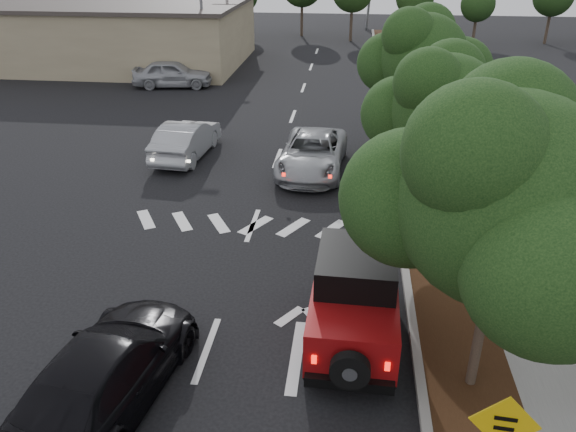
% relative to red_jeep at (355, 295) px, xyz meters
% --- Properties ---
extents(ground, '(120.00, 120.00, 0.00)m').
position_rel_red_jeep_xyz_m(ground, '(-3.21, -0.90, -1.08)').
color(ground, black).
rests_on(ground, ground).
extents(curb, '(0.20, 70.00, 0.15)m').
position_rel_red_jeep_xyz_m(curb, '(1.39, 11.10, -1.00)').
color(curb, '#9E9B93').
rests_on(curb, ground).
extents(planting_strip, '(1.80, 70.00, 0.12)m').
position_rel_red_jeep_xyz_m(planting_strip, '(2.39, 11.10, -1.02)').
color(planting_strip, black).
rests_on(planting_strip, ground).
extents(sidewalk, '(2.00, 70.00, 0.12)m').
position_rel_red_jeep_xyz_m(sidewalk, '(4.29, 11.10, -1.02)').
color(sidewalk, gray).
rests_on(sidewalk, ground).
extents(hedge, '(0.80, 70.00, 0.80)m').
position_rel_red_jeep_xyz_m(hedge, '(5.69, 11.10, -0.68)').
color(hedge, black).
rests_on(hedge, ground).
extents(commercial_building, '(22.00, 12.00, 4.00)m').
position_rel_red_jeep_xyz_m(commercial_building, '(-19.21, 29.10, 0.92)').
color(commercial_building, gray).
rests_on(commercial_building, ground).
extents(transmission_tower, '(7.00, 4.00, 28.00)m').
position_rel_red_jeep_xyz_m(transmission_tower, '(2.79, 47.10, -1.08)').
color(transmission_tower, slate).
rests_on(transmission_tower, ground).
extents(street_tree_near, '(3.80, 3.80, 5.92)m').
position_rel_red_jeep_xyz_m(street_tree_near, '(2.39, -1.40, -1.08)').
color(street_tree_near, black).
rests_on(street_tree_near, ground).
extents(street_tree_mid, '(3.20, 3.20, 5.32)m').
position_rel_red_jeep_xyz_m(street_tree_mid, '(2.39, 5.60, -1.08)').
color(street_tree_mid, black).
rests_on(street_tree_mid, ground).
extents(street_tree_far, '(3.40, 3.40, 5.62)m').
position_rel_red_jeep_xyz_m(street_tree_far, '(2.39, 12.10, -1.08)').
color(street_tree_far, black).
rests_on(street_tree_far, ground).
extents(light_pole_a, '(2.00, 0.22, 9.00)m').
position_rel_red_jeep_xyz_m(light_pole_a, '(-9.71, 25.10, -1.08)').
color(light_pole_a, slate).
rests_on(light_pole_a, ground).
extents(light_pole_b, '(2.00, 0.22, 9.00)m').
position_rel_red_jeep_xyz_m(light_pole_b, '(-10.71, 37.10, -1.08)').
color(light_pole_b, slate).
rests_on(light_pole_b, ground).
extents(red_jeep, '(1.96, 4.20, 2.12)m').
position_rel_red_jeep_xyz_m(red_jeep, '(0.00, 0.00, 0.00)').
color(red_jeep, black).
rests_on(red_jeep, ground).
extents(silver_suv_ahead, '(2.65, 5.28, 1.43)m').
position_rel_red_jeep_xyz_m(silver_suv_ahead, '(-1.68, 9.93, -0.36)').
color(silver_suv_ahead, '#9C9FA3').
rests_on(silver_suv_ahead, ground).
extents(black_suv_oncoming, '(2.76, 5.33, 1.48)m').
position_rel_red_jeep_xyz_m(black_suv_oncoming, '(-4.71, -2.57, -0.34)').
color(black_suv_oncoming, black).
rests_on(black_suv_oncoming, ground).
extents(silver_sedan_oncoming, '(1.93, 4.64, 1.49)m').
position_rel_red_jeep_xyz_m(silver_sedan_oncoming, '(-6.95, 10.91, -0.33)').
color(silver_sedan_oncoming, '#A6A8AE').
rests_on(silver_sedan_oncoming, ground).
extents(parked_suv, '(4.88, 2.50, 1.59)m').
position_rel_red_jeep_xyz_m(parked_suv, '(-11.04, 22.41, -0.28)').
color(parked_suv, '#A5A8AD').
rests_on(parked_suv, ground).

